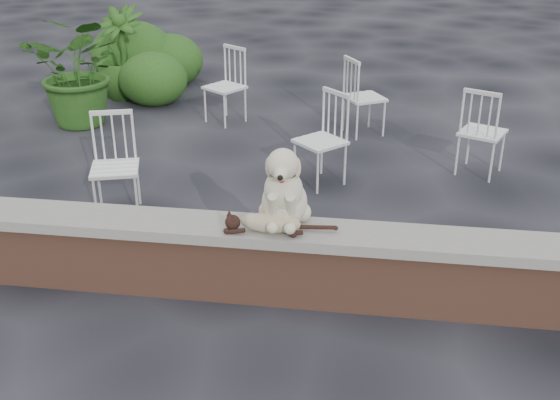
# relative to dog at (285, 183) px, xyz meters

# --- Properties ---
(ground) EXTENTS (60.00, 60.00, 0.00)m
(ground) POSITION_rel_dog_xyz_m (-0.24, -0.08, -0.89)
(ground) COLOR black
(ground) RESTS_ON ground
(brick_wall) EXTENTS (6.00, 0.30, 0.50)m
(brick_wall) POSITION_rel_dog_xyz_m (-0.24, -0.08, -0.64)
(brick_wall) COLOR brown
(brick_wall) RESTS_ON ground
(capstone) EXTENTS (6.20, 0.40, 0.08)m
(capstone) POSITION_rel_dog_xyz_m (-0.24, -0.08, -0.35)
(capstone) COLOR slate
(capstone) RESTS_ON brick_wall
(dog) EXTENTS (0.43, 0.56, 0.63)m
(dog) POSITION_rel_dog_xyz_m (0.00, 0.00, 0.00)
(dog) COLOR beige
(dog) RESTS_ON capstone
(cat) EXTENTS (0.94, 0.26, 0.16)m
(cat) POSITION_rel_dog_xyz_m (-0.08, -0.15, -0.23)
(cat) COLOR tan
(cat) RESTS_ON capstone
(chair_b) EXTENTS (0.78, 0.78, 0.94)m
(chair_b) POSITION_rel_dog_xyz_m (-1.28, 3.80, -0.42)
(chair_b) COLOR white
(chair_b) RESTS_ON ground
(chair_e) EXTENTS (0.76, 0.76, 0.94)m
(chair_e) POSITION_rel_dog_xyz_m (0.47, 3.61, -0.42)
(chair_e) COLOR white
(chair_e) RESTS_ON ground
(chair_c) EXTENTS (0.74, 0.74, 0.94)m
(chair_c) POSITION_rel_dog_xyz_m (1.72, 2.55, -0.42)
(chair_c) COLOR white
(chair_c) RESTS_ON ground
(chair_a) EXTENTS (0.70, 0.70, 0.94)m
(chair_a) POSITION_rel_dog_xyz_m (-1.70, 1.08, -0.42)
(chair_a) COLOR white
(chair_a) RESTS_ON ground
(chair_d) EXTENTS (0.79, 0.79, 0.94)m
(chair_d) POSITION_rel_dog_xyz_m (0.08, 2.04, -0.42)
(chair_d) COLOR white
(chair_d) RESTS_ON ground
(potted_plant_a) EXTENTS (1.29, 1.13, 1.39)m
(potted_plant_a) POSITION_rel_dog_xyz_m (-3.01, 3.47, -0.20)
(potted_plant_a) COLOR #1E4C15
(potted_plant_a) RESTS_ON ground
(potted_plant_b) EXTENTS (0.84, 0.84, 1.26)m
(potted_plant_b) POSITION_rel_dog_xyz_m (-2.94, 4.67, -0.26)
(potted_plant_b) COLOR #1E4C15
(potted_plant_b) RESTS_ON ground
(shrubbery) EXTENTS (1.67, 1.87, 1.00)m
(shrubbery) POSITION_rel_dog_xyz_m (-2.74, 5.16, -0.50)
(shrubbery) COLOR #1E4C15
(shrubbery) RESTS_ON ground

